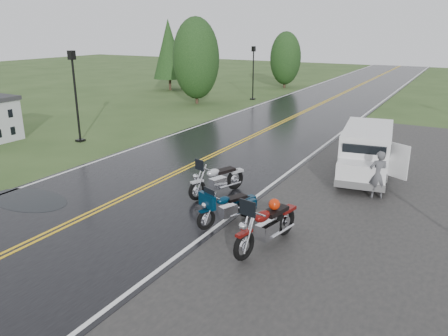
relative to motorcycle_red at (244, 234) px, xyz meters
The scene contains 12 objects.
ground 5.61m from the motorcycle_red, 163.88° to the left, with size 120.00×120.00×0.00m, color #2D471E.
road 12.74m from the motorcycle_red, 114.82° to the left, with size 8.00×100.00×0.04m, color black.
motorcycle_red is the anchor object (origin of this frame).
motorcycle_teal 1.94m from the motorcycle_red, 149.57° to the left, with size 0.74×2.04×1.21m, color #041F33, non-canonical shape.
motorcycle_silver 4.06m from the motorcycle_red, 138.68° to the left, with size 0.82×2.27×1.34m, color #ABADB3, non-canonical shape.
van_white 6.40m from the motorcycle_red, 84.70° to the left, with size 1.79×4.76×1.87m, color silver, non-canonical shape.
person_at_van 6.17m from the motorcycle_red, 71.57° to the left, with size 0.59×0.38×1.60m, color #494A4E.
lamp_post_near_left 14.11m from the motorcycle_red, 152.36° to the left, with size 0.38×0.38×4.44m, color black, non-canonical shape.
lamp_post_far_left 25.09m from the motorcycle_red, 115.26° to the left, with size 0.35×0.35×4.11m, color black, non-canonical shape.
tree_left_mid 23.32m from the motorcycle_red, 125.50° to the left, with size 3.39×3.39×5.29m, color #1E3D19, non-canonical shape.
tree_left_far 32.55m from the motorcycle_red, 110.12° to the left, with size 2.84×2.84×4.36m, color #1E3D19, non-canonical shape.
pine_left_far 31.06m from the motorcycle_red, 129.30° to the left, with size 2.88×2.88×6.00m, color #1E3D19, non-canonical shape.
Camera 1 is at (9.51, -9.93, 5.42)m, focal length 35.00 mm.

